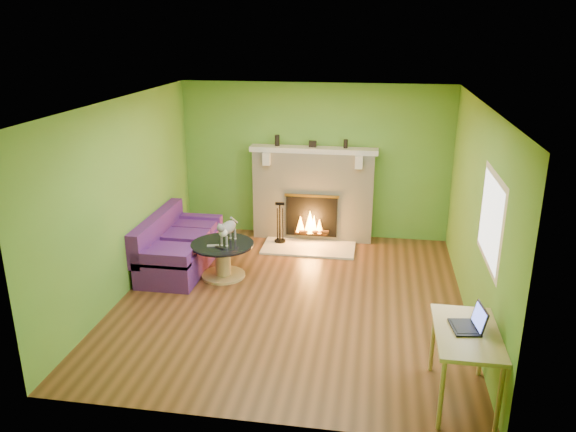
% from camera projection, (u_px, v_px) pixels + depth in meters
% --- Properties ---
extents(floor, '(5.00, 5.00, 0.00)m').
position_uv_depth(floor, '(292.00, 298.00, 7.51)').
color(floor, '#512F17').
rests_on(floor, ground).
extents(ceiling, '(5.00, 5.00, 0.00)m').
position_uv_depth(ceiling, '(292.00, 102.00, 6.68)').
color(ceiling, white).
rests_on(ceiling, wall_back).
extents(wall_back, '(5.00, 0.00, 5.00)m').
position_uv_depth(wall_back, '(315.00, 161.00, 9.43)').
color(wall_back, '#5D9230').
rests_on(wall_back, floor).
extents(wall_front, '(5.00, 0.00, 5.00)m').
position_uv_depth(wall_front, '(247.00, 295.00, 4.76)').
color(wall_front, '#5D9230').
rests_on(wall_front, floor).
extents(wall_left, '(0.00, 5.00, 5.00)m').
position_uv_depth(wall_left, '(125.00, 198.00, 7.44)').
color(wall_left, '#5D9230').
rests_on(wall_left, floor).
extents(wall_right, '(0.00, 5.00, 5.00)m').
position_uv_depth(wall_right, '(476.00, 215.00, 6.75)').
color(wall_right, '#5D9230').
rests_on(wall_right, floor).
extents(window_frame, '(0.00, 1.20, 1.20)m').
position_uv_depth(window_frame, '(491.00, 220.00, 5.83)').
color(window_frame, silver).
rests_on(window_frame, wall_right).
extents(window_pane, '(0.00, 1.06, 1.06)m').
position_uv_depth(window_pane, '(490.00, 220.00, 5.84)').
color(window_pane, white).
rests_on(window_pane, wall_right).
extents(fireplace, '(2.10, 0.46, 1.58)m').
position_uv_depth(fireplace, '(313.00, 194.00, 9.43)').
color(fireplace, beige).
rests_on(fireplace, floor).
extents(hearth, '(1.50, 0.75, 0.03)m').
position_uv_depth(hearth, '(309.00, 248.00, 9.19)').
color(hearth, beige).
rests_on(hearth, floor).
extents(mantel, '(2.10, 0.28, 0.08)m').
position_uv_depth(mantel, '(314.00, 150.00, 9.16)').
color(mantel, beige).
rests_on(mantel, fireplace).
extents(sofa, '(0.85, 1.78, 0.80)m').
position_uv_depth(sofa, '(178.00, 247.00, 8.42)').
color(sofa, '#501B69').
rests_on(sofa, floor).
extents(coffee_table, '(0.90, 0.90, 0.51)m').
position_uv_depth(coffee_table, '(223.00, 257.00, 8.08)').
color(coffee_table, tan).
rests_on(coffee_table, floor).
extents(desk, '(0.59, 1.02, 0.76)m').
position_uv_depth(desk, '(466.00, 340.00, 5.27)').
color(desk, tan).
rests_on(desk, floor).
extents(cat, '(0.31, 0.62, 0.37)m').
position_uv_depth(cat, '(228.00, 230.00, 7.99)').
color(cat, slate).
rests_on(cat, coffee_table).
extents(remote_silver, '(0.18, 0.09, 0.02)m').
position_uv_depth(remote_silver, '(213.00, 246.00, 7.91)').
color(remote_silver, gray).
rests_on(remote_silver, coffee_table).
extents(remote_black, '(0.16, 0.11, 0.02)m').
position_uv_depth(remote_black, '(220.00, 248.00, 7.84)').
color(remote_black, black).
rests_on(remote_black, coffee_table).
extents(laptop, '(0.33, 0.36, 0.24)m').
position_uv_depth(laptop, '(466.00, 317.00, 5.25)').
color(laptop, black).
rests_on(laptop, desk).
extents(fire_tools, '(0.19, 0.19, 0.69)m').
position_uv_depth(fire_tools, '(280.00, 222.00, 9.29)').
color(fire_tools, black).
rests_on(fire_tools, hearth).
extents(mantel_vase_left, '(0.08, 0.08, 0.18)m').
position_uv_depth(mantel_vase_left, '(277.00, 140.00, 9.24)').
color(mantel_vase_left, black).
rests_on(mantel_vase_left, mantel).
extents(mantel_vase_right, '(0.07, 0.07, 0.14)m').
position_uv_depth(mantel_vase_right, '(346.00, 144.00, 9.08)').
color(mantel_vase_right, black).
rests_on(mantel_vase_right, mantel).
extents(mantel_box, '(0.12, 0.08, 0.10)m').
position_uv_depth(mantel_box, '(313.00, 144.00, 9.17)').
color(mantel_box, black).
rests_on(mantel_box, mantel).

